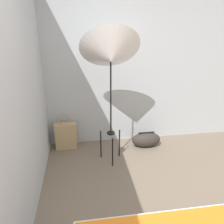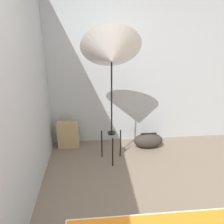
{
  "view_description": "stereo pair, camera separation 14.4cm",
  "coord_description": "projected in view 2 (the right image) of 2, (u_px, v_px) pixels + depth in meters",
  "views": [
    {
      "loc": [
        -0.76,
        -1.19,
        1.95
      ],
      "look_at": [
        -0.37,
        1.46,
        0.88
      ],
      "focal_mm": 35.0,
      "sensor_mm": 36.0,
      "label": 1
    },
    {
      "loc": [
        -0.62,
        -1.21,
        1.95
      ],
      "look_at": [
        -0.37,
        1.46,
        0.88
      ],
      "focal_mm": 35.0,
      "sensor_mm": 36.0,
      "label": 2
    }
  ],
  "objects": [
    {
      "name": "photo_umbrella",
      "position": [
        112.0,
        55.0,
        2.82
      ],
      "size": [
        0.81,
        0.73,
        1.97
      ],
      "color": "black",
      "rests_on": "ground_plane"
    },
    {
      "name": "wall_back",
      "position": [
        130.0,
        68.0,
        3.55
      ],
      "size": [
        8.0,
        0.05,
        2.6
      ],
      "color": "#B7BCC1",
      "rests_on": "ground_plane"
    },
    {
      "name": "tote_bag",
      "position": [
        68.0,
        134.0,
        3.67
      ],
      "size": [
        0.35,
        0.14,
        0.64
      ],
      "color": "tan",
      "rests_on": "ground_plane"
    },
    {
      "name": "wall_side_left",
      "position": [
        20.0,
        94.0,
        2.22
      ],
      "size": [
        0.05,
        8.0,
        2.6
      ],
      "color": "#B7BCC1",
      "rests_on": "ground_plane"
    },
    {
      "name": "duffel_bag",
      "position": [
        148.0,
        140.0,
        3.7
      ],
      "size": [
        0.49,
        0.26,
        0.26
      ],
      "color": "#332D28",
      "rests_on": "ground_plane"
    }
  ]
}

